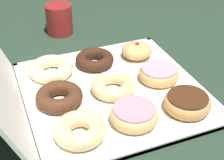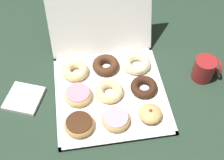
{
  "view_description": "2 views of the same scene",
  "coord_description": "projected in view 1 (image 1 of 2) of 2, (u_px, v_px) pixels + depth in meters",
  "views": [
    {
      "loc": [
        -0.64,
        0.26,
        0.51
      ],
      "look_at": [
        -0.01,
        0.0,
        0.05
      ],
      "focal_mm": 53.42,
      "sensor_mm": 36.0,
      "label": 1
    },
    {
      "loc": [
        -0.11,
        -0.72,
        1.02
      ],
      "look_at": [
        0.01,
        0.03,
        0.06
      ],
      "focal_mm": 49.42,
      "sensor_mm": 36.0,
      "label": 2
    }
  ],
  "objects": [
    {
      "name": "cruller_donut_8",
      "position": [
        51.0,
        68.0,
        0.91
      ],
      "size": [
        0.12,
        0.12,
        0.04
      ],
      "color": "beige",
      "rests_on": "donut_box"
    },
    {
      "name": "jelly_filled_donut_2",
      "position": [
        137.0,
        51.0,
        0.99
      ],
      "size": [
        0.09,
        0.09,
        0.05
      ],
      "color": "tan",
      "rests_on": "donut_box"
    },
    {
      "name": "cruller_donut_4",
      "position": [
        114.0,
        85.0,
        0.84
      ],
      "size": [
        0.11,
        0.11,
        0.04
      ],
      "color": "#EACC8C",
      "rests_on": "donut_box"
    },
    {
      "name": "coffee_mug",
      "position": [
        59.0,
        18.0,
        1.13
      ],
      "size": [
        0.11,
        0.09,
        0.1
      ],
      "color": "maroon",
      "rests_on": "ground"
    },
    {
      "name": "pink_frosted_donut_3",
      "position": [
        133.0,
        115.0,
        0.74
      ],
      "size": [
        0.11,
        0.11,
        0.04
      ],
      "color": "#E5B770",
      "rests_on": "donut_box"
    },
    {
      "name": "pink_frosted_donut_1",
      "position": [
        159.0,
        73.0,
        0.89
      ],
      "size": [
        0.11,
        0.11,
        0.04
      ],
      "color": "tan",
      "rests_on": "donut_box"
    },
    {
      "name": "donut_box",
      "position": [
        112.0,
        92.0,
        0.86
      ],
      "size": [
        0.44,
        0.44,
        0.01
      ],
      "color": "white",
      "rests_on": "ground"
    },
    {
      "name": "chocolate_cake_ring_donut_7",
      "position": [
        60.0,
        97.0,
        0.8
      ],
      "size": [
        0.11,
        0.11,
        0.04
      ],
      "color": "#472816",
      "rests_on": "donut_box"
    },
    {
      "name": "cruller_donut_6",
      "position": [
        80.0,
        129.0,
        0.7
      ],
      "size": [
        0.11,
        0.11,
        0.04
      ],
      "color": "#EACC8C",
      "rests_on": "donut_box"
    },
    {
      "name": "chocolate_frosted_donut_0",
      "position": [
        187.0,
        103.0,
        0.78
      ],
      "size": [
        0.11,
        0.11,
        0.04
      ],
      "color": "tan",
      "rests_on": "donut_box"
    },
    {
      "name": "chocolate_cake_ring_donut_5",
      "position": [
        95.0,
        59.0,
        0.95
      ],
      "size": [
        0.11,
        0.11,
        0.03
      ],
      "color": "#381E11",
      "rests_on": "donut_box"
    },
    {
      "name": "ground_plane",
      "position": [
        112.0,
        93.0,
        0.86
      ],
      "size": [
        3.0,
        3.0,
        0.0
      ],
      "primitive_type": "plane",
      "color": "#233828"
    }
  ]
}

